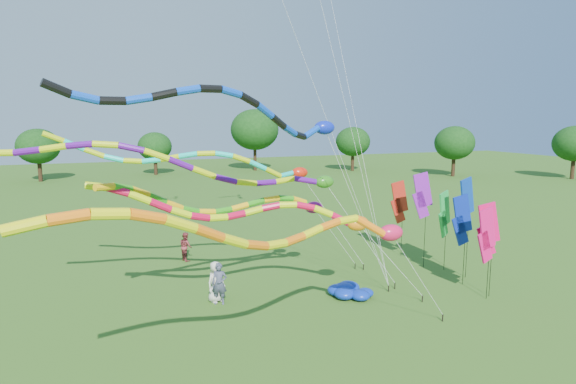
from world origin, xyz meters
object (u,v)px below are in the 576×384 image
object	(u,v)px
blue_nylon_heap	(347,292)
person_b	(219,284)
person_c	(186,246)
tube_kite_red	(270,213)
person_a	(216,282)
tube_kite_orange	(293,231)

from	to	relation	value
blue_nylon_heap	person_b	xyz separation A→B (m)	(-5.52, 1.29, 0.69)
blue_nylon_heap	person_b	bearing A→B (deg)	166.88
person_b	person_c	bearing A→B (deg)	114.72
tube_kite_red	person_b	size ratio (longest dim) A/B	7.24
blue_nylon_heap	person_a	size ratio (longest dim) A/B	0.95
tube_kite_red	person_b	bearing A→B (deg)	137.66
tube_kite_red	blue_nylon_heap	world-z (taller)	tube_kite_red
person_a	person_c	world-z (taller)	person_a
tube_kite_orange	tube_kite_red	bearing A→B (deg)	63.24
person_a	tube_kite_red	bearing A→B (deg)	-81.81
blue_nylon_heap	person_c	bearing A→B (deg)	125.01
blue_nylon_heap	tube_kite_red	bearing A→B (deg)	-169.50
tube_kite_orange	person_a	distance (m)	8.31
blue_nylon_heap	person_b	world-z (taller)	person_b
tube_kite_red	person_c	distance (m)	9.88
person_b	tube_kite_red	bearing A→B (deg)	-28.12
blue_nylon_heap	person_a	xyz separation A→B (m)	(-5.60, 1.61, 0.69)
tube_kite_orange	blue_nylon_heap	bearing A→B (deg)	34.20
tube_kite_orange	blue_nylon_heap	size ratio (longest dim) A/B	8.10
tube_kite_red	person_a	size ratio (longest dim) A/B	7.26
tube_kite_red	person_a	xyz separation A→B (m)	(-1.75, 2.32, -3.37)
tube_kite_orange	person_c	size ratio (longest dim) A/B	8.54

